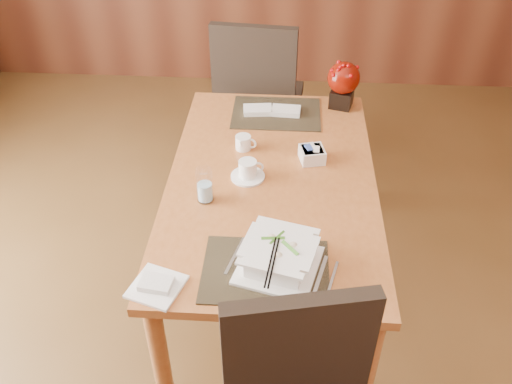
# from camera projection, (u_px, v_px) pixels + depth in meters

# --- Properties ---
(dining_table) EXTENTS (0.90, 1.50, 0.75)m
(dining_table) POSITION_uv_depth(u_px,v_px,m) (271.00, 196.00, 2.41)
(dining_table) COLOR #B66832
(dining_table) RESTS_ON ground
(placemat_near) EXTENTS (0.45, 0.33, 0.01)m
(placemat_near) POSITION_uv_depth(u_px,v_px,m) (265.00, 271.00, 1.92)
(placemat_near) COLOR black
(placemat_near) RESTS_ON dining_table
(placemat_far) EXTENTS (0.45, 0.33, 0.01)m
(placemat_far) POSITION_uv_depth(u_px,v_px,m) (276.00, 113.00, 2.78)
(placemat_far) COLOR black
(placemat_far) RESTS_ON dining_table
(soup_setting) EXTENTS (0.33, 0.33, 0.11)m
(soup_setting) POSITION_uv_depth(u_px,v_px,m) (279.00, 257.00, 1.90)
(soup_setting) COLOR white
(soup_setting) RESTS_ON dining_table
(coffee_cup) EXTENTS (0.15, 0.15, 0.08)m
(coffee_cup) POSITION_uv_depth(u_px,v_px,m) (248.00, 171.00, 2.33)
(coffee_cup) COLOR white
(coffee_cup) RESTS_ON dining_table
(water_glass) EXTENTS (0.07, 0.07, 0.15)m
(water_glass) POSITION_uv_depth(u_px,v_px,m) (205.00, 185.00, 2.19)
(water_glass) COLOR white
(water_glass) RESTS_ON dining_table
(creamer_jug) EXTENTS (0.11, 0.11, 0.07)m
(creamer_jug) POSITION_uv_depth(u_px,v_px,m) (243.00, 142.00, 2.51)
(creamer_jug) COLOR white
(creamer_jug) RESTS_ON dining_table
(sugar_caddy) EXTENTS (0.13, 0.13, 0.06)m
(sugar_caddy) POSITION_uv_depth(u_px,v_px,m) (312.00, 155.00, 2.44)
(sugar_caddy) COLOR white
(sugar_caddy) RESTS_ON dining_table
(berry_decor) EXTENTS (0.17, 0.17, 0.24)m
(berry_decor) POSITION_uv_depth(u_px,v_px,m) (343.00, 82.00, 2.76)
(berry_decor) COLOR black
(berry_decor) RESTS_ON dining_table
(napkins_far) EXTENTS (0.29, 0.11, 0.03)m
(napkins_far) POSITION_uv_depth(u_px,v_px,m) (274.00, 110.00, 2.77)
(napkins_far) COLOR white
(napkins_far) RESTS_ON dining_table
(bread_plate) EXTENTS (0.21, 0.21, 0.01)m
(bread_plate) POSITION_uv_depth(u_px,v_px,m) (157.00, 287.00, 1.86)
(bread_plate) COLOR white
(bread_plate) RESTS_ON dining_table
(far_chair) EXTENTS (0.55, 0.55, 1.08)m
(far_chair) POSITION_uv_depth(u_px,v_px,m) (257.00, 93.00, 3.25)
(far_chair) COLOR black
(far_chair) RESTS_ON ground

